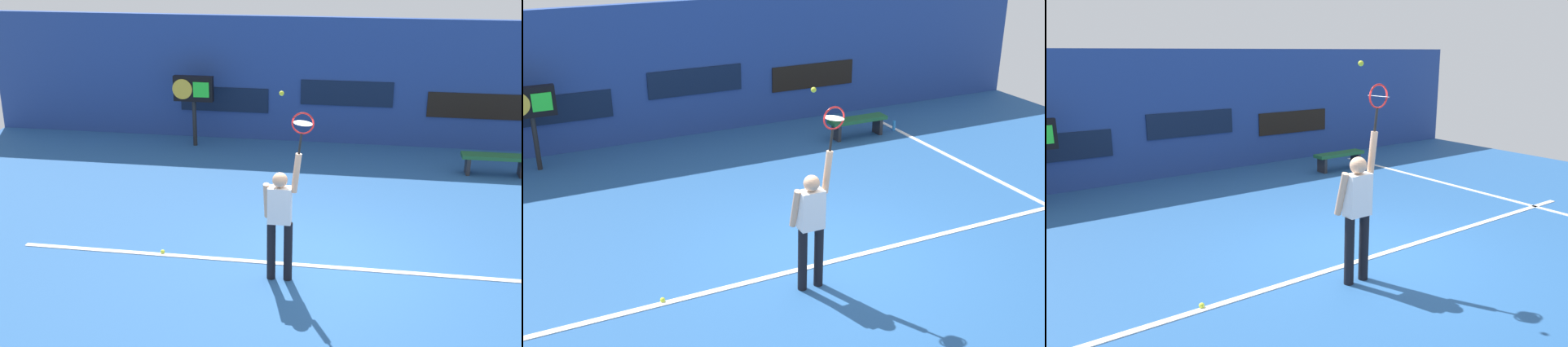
{
  "view_description": "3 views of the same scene",
  "coord_description": "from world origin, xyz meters",
  "views": [
    {
      "loc": [
        0.42,
        -9.33,
        4.89
      ],
      "look_at": [
        -1.07,
        -0.05,
        1.45
      ],
      "focal_mm": 45.58,
      "sensor_mm": 36.0,
      "label": 1
    },
    {
      "loc": [
        -4.41,
        -7.56,
        4.97
      ],
      "look_at": [
        -0.73,
        0.16,
        1.44
      ],
      "focal_mm": 45.12,
      "sensor_mm": 36.0,
      "label": 2
    },
    {
      "loc": [
        -4.82,
        -5.28,
        2.98
      ],
      "look_at": [
        -1.05,
        -0.0,
        1.4
      ],
      "focal_mm": 34.85,
      "sensor_mm": 36.0,
      "label": 3
    }
  ],
  "objects": [
    {
      "name": "court_baseline",
      "position": [
        0.0,
        -0.15,
        0.01
      ],
      "size": [
        10.0,
        0.1,
        0.01
      ],
      "primitive_type": "cube",
      "color": "white",
      "rests_on": "ground_plane"
    },
    {
      "name": "scoreboard_clock",
      "position": [
        -3.59,
        5.61,
        1.33
      ],
      "size": [
        0.96,
        0.2,
        1.71
      ],
      "color": "black",
      "rests_on": "ground_plane"
    },
    {
      "name": "ground_plane",
      "position": [
        0.0,
        0.0,
        0.0
      ],
      "size": [
        18.0,
        18.0,
        0.0
      ],
      "primitive_type": "plane",
      "color": "#23518C"
    },
    {
      "name": "water_bottle",
      "position": [
        4.25,
        4.58,
        0.12
      ],
      "size": [
        0.07,
        0.07,
        0.24
      ],
      "primitive_type": "cylinder",
      "color": "#338CD8",
      "rests_on": "ground_plane"
    },
    {
      "name": "tennis_ball",
      "position": [
        -0.69,
        -0.61,
        2.83
      ],
      "size": [
        0.07,
        0.07,
        0.07
      ],
      "primitive_type": "sphere",
      "color": "#CCE033"
    },
    {
      "name": "sponsor_banner_portside",
      "position": [
        -3.0,
        6.33,
        0.99
      ],
      "size": [
        2.2,
        0.03,
        0.6
      ],
      "primitive_type": "cube",
      "color": "#0C1933"
    },
    {
      "name": "spare_ball",
      "position": [
        -2.66,
        -0.1,
        0.03
      ],
      "size": [
        0.07,
        0.07,
        0.07
      ],
      "primitive_type": "sphere",
      "color": "#CCE033",
      "rests_on": "ground_plane"
    },
    {
      "name": "sponsor_banner_center",
      "position": [
        0.0,
        6.33,
        1.25
      ],
      "size": [
        2.2,
        0.03,
        0.6
      ],
      "primitive_type": "cube",
      "color": "#0C1933"
    },
    {
      "name": "sponsor_banner_starboard",
      "position": [
        3.0,
        6.33,
        1.06
      ],
      "size": [
        2.2,
        0.03,
        0.6
      ],
      "primitive_type": "cube",
      "color": "black"
    },
    {
      "name": "back_wall",
      "position": [
        0.0,
        6.45,
        1.52
      ],
      "size": [
        18.0,
        0.2,
        3.04
      ],
      "primitive_type": "cube",
      "color": "navy",
      "rests_on": "ground_plane"
    },
    {
      "name": "tennis_racket",
      "position": [
        -0.39,
        -0.62,
        2.4
      ],
      "size": [
        0.35,
        0.27,
        0.62
      ],
      "color": "black"
    },
    {
      "name": "court_bench",
      "position": [
        3.24,
        4.58,
        0.34
      ],
      "size": [
        1.4,
        0.36,
        0.45
      ],
      "color": "#1E592D",
      "rests_on": "ground_plane"
    },
    {
      "name": "court_sideline",
      "position": [
        4.34,
        2.0,
        0.01
      ],
      "size": [
        0.1,
        7.0,
        0.01
      ],
      "primitive_type": "cube",
      "color": "white",
      "rests_on": "ground_plane"
    },
    {
      "name": "tennis_player",
      "position": [
        -0.7,
        -0.61,
        1.01
      ],
      "size": [
        0.55,
        0.31,
        1.99
      ],
      "color": "black",
      "rests_on": "ground_plane"
    }
  ]
}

